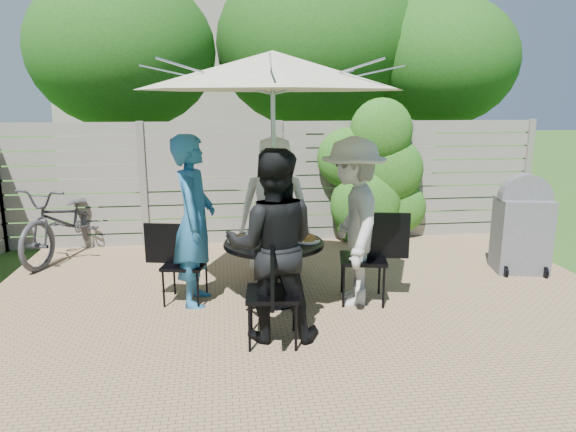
{
  "coord_description": "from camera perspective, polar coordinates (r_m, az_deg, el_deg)",
  "views": [
    {
      "loc": [
        -0.86,
        -4.62,
        2.15
      ],
      "look_at": [
        -0.16,
        0.77,
        0.91
      ],
      "focal_mm": 32.0,
      "sensor_mm": 36.0,
      "label": 1
    }
  ],
  "objects": [
    {
      "name": "bicycle",
      "position": [
        7.7,
        -23.23,
        -0.47
      ],
      "size": [
        1.28,
        2.08,
        1.03
      ],
      "primitive_type": "imported",
      "rotation": [
        0.0,
        0.0,
        -0.32
      ],
      "color": "#333338",
      "rests_on": "ground"
    },
    {
      "name": "plate_right",
      "position": [
        5.42,
        2.22,
        -2.58
      ],
      "size": [
        0.26,
        0.26,
        0.06
      ],
      "color": "white",
      "rests_on": "patio_table"
    },
    {
      "name": "plate_left",
      "position": [
        5.43,
        -5.4,
        -2.6
      ],
      "size": [
        0.26,
        0.26,
        0.06
      ],
      "color": "white",
      "rests_on": "patio_table"
    },
    {
      "name": "chair_left",
      "position": [
        5.65,
        -11.47,
        -6.93
      ],
      "size": [
        0.67,
        0.5,
        0.88
      ],
      "rotation": [
        0.0,
        0.0,
        6.06
      ],
      "color": "black",
      "rests_on": "ground"
    },
    {
      "name": "plate_back",
      "position": [
        5.76,
        -1.54,
        -1.65
      ],
      "size": [
        0.26,
        0.26,
        0.06
      ],
      "color": "white",
      "rests_on": "patio_table"
    },
    {
      "name": "chair_front",
      "position": [
        4.64,
        -1.72,
        -10.79
      ],
      "size": [
        0.5,
        0.71,
        0.96
      ],
      "rotation": [
        0.0,
        0.0,
        1.47
      ],
      "color": "black",
      "rests_on": "ground"
    },
    {
      "name": "bbq_grill",
      "position": [
        7.06,
        24.56,
        -1.25
      ],
      "size": [
        0.7,
        0.59,
        1.26
      ],
      "rotation": [
        0.0,
        0.0,
        -0.2
      ],
      "color": "slate",
      "rests_on": "ground"
    },
    {
      "name": "person_left",
      "position": [
        5.44,
        -10.38,
        -0.59
      ],
      "size": [
        0.51,
        0.71,
        1.81
      ],
      "primitive_type": "imported",
      "rotation": [
        0.0,
        0.0,
        7.74
      ],
      "color": "#226297",
      "rests_on": "ground"
    },
    {
      "name": "chair_back",
      "position": [
        6.46,
        -1.45,
        -3.85
      ],
      "size": [
        0.55,
        0.74,
        0.99
      ],
      "rotation": [
        0.0,
        0.0,
        4.54
      ],
      "color": "black",
      "rests_on": "ground"
    },
    {
      "name": "glass_right",
      "position": [
        5.51,
        1.12,
        -1.84
      ],
      "size": [
        0.07,
        0.07,
        0.14
      ],
      "primitive_type": "cylinder",
      "color": "silver",
      "rests_on": "patio_table"
    },
    {
      "name": "patio_table",
      "position": [
        5.48,
        -1.58,
        -4.93
      ],
      "size": [
        1.16,
        1.16,
        0.68
      ],
      "rotation": [
        0.0,
        0.0,
        -0.12
      ],
      "color": "black",
      "rests_on": "ground"
    },
    {
      "name": "chair_right",
      "position": [
        5.61,
        8.43,
        -6.58
      ],
      "size": [
        0.75,
        0.56,
        1.0
      ],
      "rotation": [
        0.0,
        0.0,
        2.94
      ],
      "color": "black",
      "rests_on": "ground"
    },
    {
      "name": "glass_front",
      "position": [
        5.15,
        -0.47,
        -2.87
      ],
      "size": [
        0.07,
        0.07,
        0.14
      ],
      "primitive_type": "cylinder",
      "color": "silver",
      "rests_on": "patio_table"
    },
    {
      "name": "syrup_jug",
      "position": [
        5.45,
        -2.22,
        -1.9
      ],
      "size": [
        0.09,
        0.09,
        0.16
      ],
      "primitive_type": "cylinder",
      "color": "#59280C",
      "rests_on": "patio_table"
    },
    {
      "name": "person_front",
      "position": [
        4.57,
        -1.75,
        -3.38
      ],
      "size": [
        0.92,
        0.76,
        1.75
      ],
      "primitive_type": "imported",
      "rotation": [
        0.0,
        0.0,
        3.03
      ],
      "color": "black",
      "rests_on": "ground"
    },
    {
      "name": "person_back",
      "position": [
        6.18,
        -1.5,
        0.86
      ],
      "size": [
        0.91,
        0.65,
        1.73
      ],
      "primitive_type": "imported",
      "rotation": [
        0.0,
        0.0,
        6.17
      ],
      "color": "silver",
      "rests_on": "ground"
    },
    {
      "name": "glass_left",
      "position": [
        5.31,
        -4.41,
        -2.43
      ],
      "size": [
        0.07,
        0.07,
        0.14
      ],
      "primitive_type": "cylinder",
      "color": "silver",
      "rests_on": "patio_table"
    },
    {
      "name": "coffee_cup",
      "position": [
        5.62,
        -0.54,
        -1.65
      ],
      "size": [
        0.08,
        0.08,
        0.12
      ],
      "primitive_type": "cylinder",
      "color": "#C6B293",
      "rests_on": "patio_table"
    },
    {
      "name": "plate_front",
      "position": [
        5.07,
        -1.65,
        -3.68
      ],
      "size": [
        0.26,
        0.26,
        0.06
      ],
      "color": "white",
      "rests_on": "patio_table"
    },
    {
      "name": "person_right",
      "position": [
        5.42,
        7.2,
        -0.68
      ],
      "size": [
        0.79,
        1.22,
        1.79
      ],
      "primitive_type": "imported",
      "rotation": [
        0.0,
        0.0,
        4.6
      ],
      "color": "#B1B0AC",
      "rests_on": "ground"
    },
    {
      "name": "umbrella",
      "position": [
        5.23,
        -1.71,
        15.83
      ],
      "size": [
        2.99,
        2.99,
        2.61
      ],
      "rotation": [
        0.0,
        0.0,
        -0.12
      ],
      "color": "silver",
      "rests_on": "ground"
    },
    {
      "name": "glass_back",
      "position": [
        5.66,
        -2.62,
        -1.46
      ],
      "size": [
        0.07,
        0.07,
        0.14
      ],
      "primitive_type": "cylinder",
      "color": "silver",
      "rests_on": "patio_table"
    },
    {
      "name": "backyard_envelope",
      "position": [
        14.95,
        -3.91,
        14.53
      ],
      "size": [
        60.0,
        60.0,
        5.0
      ],
      "color": "#2D571B",
      "rests_on": "ground"
    }
  ]
}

